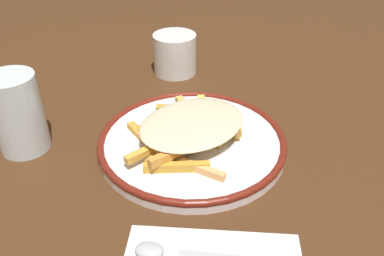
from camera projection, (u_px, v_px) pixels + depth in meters
The scene contains 6 objects.
ground_plane at pixel (192, 147), 0.60m from camera, with size 2.60×2.60×0.00m, color #482A15.
plate at pixel (192, 141), 0.60m from camera, with size 0.28×0.28×0.02m.
fries_heap at pixel (191, 127), 0.59m from camera, with size 0.22×0.21×0.04m.
spoon at pixel (180, 254), 0.42m from camera, with size 0.02×0.15×0.01m.
water_glass at pixel (17, 114), 0.57m from camera, with size 0.07×0.07×0.12m, color silver.
coffee_mug at pixel (175, 54), 0.80m from camera, with size 0.11×0.09×0.08m.
Camera 1 is at (-0.48, -0.03, 0.36)m, focal length 37.26 mm.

